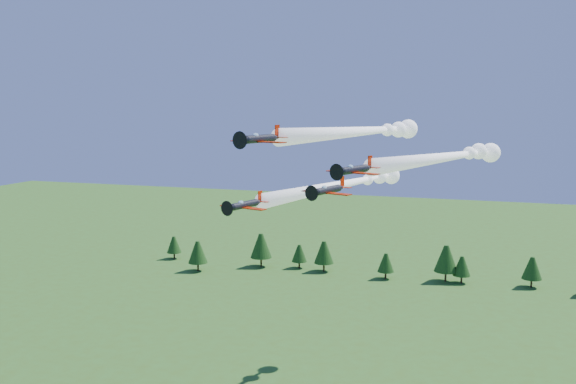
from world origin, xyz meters
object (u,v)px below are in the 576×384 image
(plane_lead, at_px, (364,131))
(plane_slot, at_px, (328,190))
(plane_right, at_px, (448,157))
(plane_left, at_px, (345,184))

(plane_lead, xyz_separation_m, plane_slot, (-2.62, -14.30, -8.55))
(plane_slot, bearing_deg, plane_right, 65.08)
(plane_left, bearing_deg, plane_slot, -66.56)
(plane_slot, bearing_deg, plane_lead, 98.37)
(plane_right, bearing_deg, plane_lead, -145.90)
(plane_lead, distance_m, plane_right, 15.00)
(plane_left, height_order, plane_right, plane_right)
(plane_left, height_order, plane_slot, plane_slot)
(plane_left, distance_m, plane_slot, 27.58)
(plane_lead, relative_size, plane_slot, 5.73)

